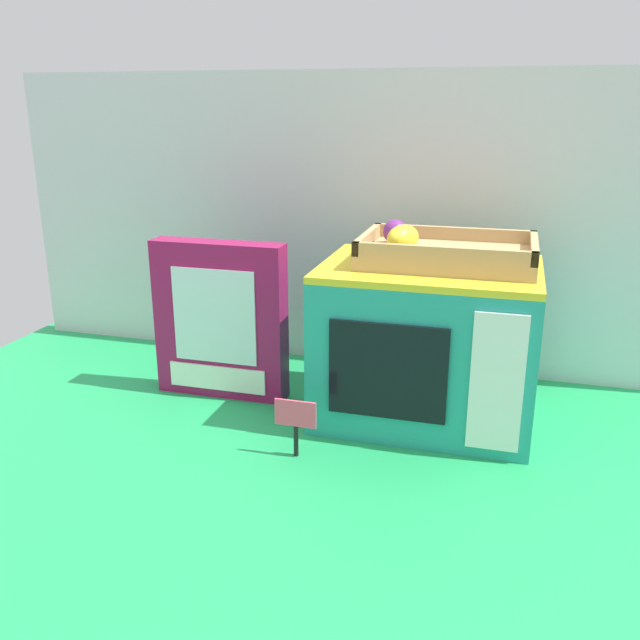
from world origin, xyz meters
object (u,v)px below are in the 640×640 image
at_px(cookie_set_box, 220,320).
at_px(food_groups_crate, 442,253).
at_px(price_sign, 295,419).
at_px(toy_microwave, 427,342).

bearing_deg(cookie_set_box, food_groups_crate, 3.89).
bearing_deg(cookie_set_box, price_sign, -42.98).
relative_size(toy_microwave, price_sign, 3.79).
height_order(cookie_set_box, price_sign, cookie_set_box).
height_order(food_groups_crate, cookie_set_box, food_groups_crate).
distance_m(cookie_set_box, price_sign, 0.31).
distance_m(toy_microwave, price_sign, 0.29).
bearing_deg(food_groups_crate, price_sign, -130.44).
xyz_separation_m(cookie_set_box, price_sign, (0.22, -0.20, -0.09)).
distance_m(food_groups_crate, cookie_set_box, 0.44).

